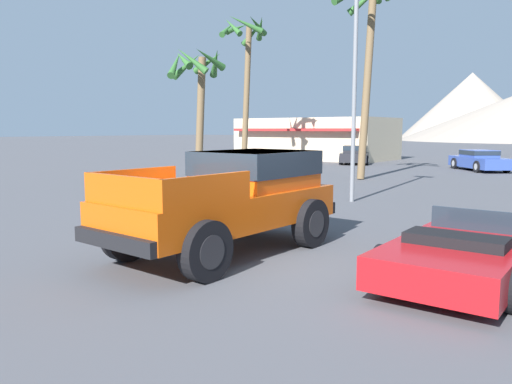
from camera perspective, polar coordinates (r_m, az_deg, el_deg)
ground_plane at (r=9.48m, az=-1.66°, el=-7.28°), size 320.00×320.00×0.00m
orange_pickup_truck at (r=9.72m, az=-2.39°, el=-0.23°), size 2.36×5.12×1.93m
red_convertible_car at (r=8.81m, az=23.09°, el=-6.15°), size 2.03×4.62×1.02m
parked_car_blue at (r=31.64m, az=24.18°, el=3.36°), size 4.23×4.47×1.19m
parked_car_dark at (r=35.41m, az=11.29°, el=4.23°), size 3.16×4.38×1.26m
street_lamp_post at (r=16.73m, az=11.25°, el=14.20°), size 0.90×0.24×7.37m
palm_tree_tall at (r=31.33m, az=-1.18°, el=15.33°), size 3.06×3.14×9.10m
palm_tree_short at (r=24.75m, az=12.31°, el=17.74°), size 3.03×3.15×9.36m
palm_tree_leaning at (r=24.46m, az=-6.74°, el=12.56°), size 2.85×2.79×6.22m
storefront_building at (r=41.18m, az=6.77°, el=6.09°), size 12.21×6.88×3.26m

